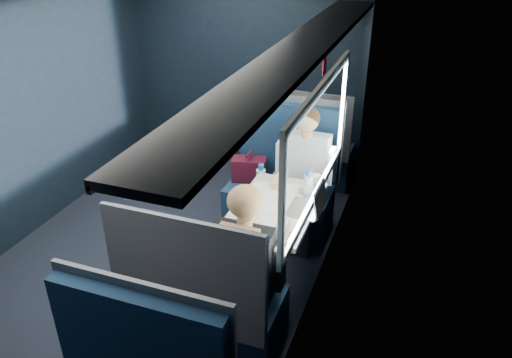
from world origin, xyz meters
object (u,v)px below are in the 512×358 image
(seat_bay_near, at_px, (280,186))
(seat_row_front, at_px, (306,150))
(bottle_small, at_px, (308,186))
(laptop, at_px, (312,204))
(woman, at_px, (248,260))
(cup, at_px, (316,180))
(table, at_px, (272,213))
(man, at_px, (303,171))
(seat_bay_far, at_px, (206,303))

(seat_bay_near, xyz_separation_m, seat_row_front, (0.01, 0.92, -0.01))
(seat_row_front, xyz_separation_m, bottle_small, (0.42, -1.58, 0.44))
(seat_bay_near, distance_m, laptop, 1.07)
(woman, bearing_deg, seat_row_front, 95.70)
(cup, bearing_deg, laptop, -80.65)
(seat_bay_near, height_order, laptop, seat_bay_near)
(table, relative_size, woman, 0.76)
(man, bearing_deg, seat_bay_near, 146.61)
(woman, height_order, laptop, woman)
(man, relative_size, cup, 13.86)
(laptop, relative_size, bottle_small, 1.34)
(table, distance_m, man, 0.70)
(seat_bay_near, height_order, seat_bay_far, same)
(seat_bay_near, bearing_deg, seat_bay_far, -89.56)
(seat_bay_far, distance_m, bottle_small, 1.24)
(laptop, bearing_deg, table, -176.28)
(woman, bearing_deg, seat_bay_near, 99.47)
(seat_bay_far, relative_size, seat_row_front, 1.09)
(seat_bay_far, relative_size, cup, 13.21)
(table, distance_m, bottle_small, 0.37)
(seat_bay_far, bearing_deg, laptop, 60.92)
(seat_bay_near, height_order, bottle_small, seat_bay_near)
(seat_bay_far, height_order, bottle_small, seat_bay_far)
(woman, bearing_deg, table, 95.45)
(seat_bay_far, xyz_separation_m, bottle_small, (0.42, 1.09, 0.43))
(laptop, bearing_deg, woman, -108.81)
(seat_bay_near, height_order, seat_row_front, seat_bay_near)
(seat_bay_near, relative_size, woman, 0.95)
(laptop, bearing_deg, bottle_small, 112.62)
(bottle_small, xyz_separation_m, cup, (0.01, 0.23, -0.06))
(seat_bay_near, height_order, woman, woman)
(table, xyz_separation_m, seat_row_front, (-0.18, 1.80, -0.25))
(seat_bay_near, bearing_deg, seat_row_front, 89.17)
(seat_row_front, xyz_separation_m, woman, (0.25, -2.50, 0.32))
(bottle_small, relative_size, cup, 2.54)
(man, relative_size, bottle_small, 5.46)
(seat_row_front, height_order, laptop, seat_row_front)
(woman, distance_m, cup, 1.16)
(seat_row_front, relative_size, woman, 0.88)
(table, height_order, laptop, laptop)
(laptop, bearing_deg, man, 110.08)
(laptop, xyz_separation_m, bottle_small, (-0.08, 0.19, 0.04))
(table, relative_size, seat_row_front, 0.86)
(man, bearing_deg, cup, -55.35)
(bottle_small, bearing_deg, woman, -100.29)
(woman, xyz_separation_m, laptop, (0.25, 0.73, 0.08))
(cup, bearing_deg, bottle_small, -92.93)
(seat_bay_near, bearing_deg, cup, -44.35)
(laptop, bearing_deg, seat_bay_far, -119.08)
(laptop, xyz_separation_m, cup, (-0.07, 0.42, -0.02))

